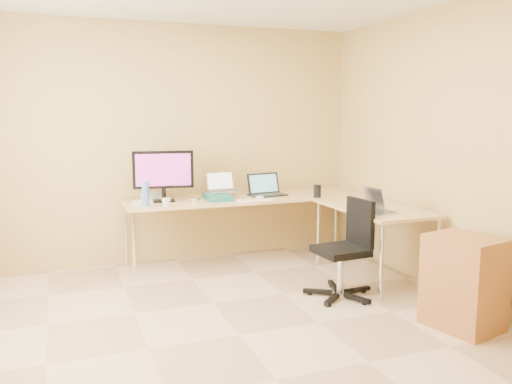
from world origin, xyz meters
name	(u,v)px	position (x,y,z in m)	size (l,w,h in m)	color
floor	(239,335)	(0.00, 0.00, 0.00)	(4.50, 4.50, 0.00)	tan
wall_back	(173,144)	(0.00, 2.25, 1.30)	(4.50, 4.50, 0.00)	tan
wall_front	(461,223)	(0.00, -2.25, 1.30)	(4.50, 4.50, 0.00)	tan
wall_right	(472,154)	(2.10, 0.00, 1.30)	(4.50, 4.50, 0.00)	tan
desk_main	(247,230)	(0.72, 1.85, 0.36)	(2.65, 0.70, 0.73)	tan
desk_return	(373,243)	(1.70, 0.85, 0.36)	(0.70, 1.30, 0.73)	tan
monitor	(163,176)	(-0.18, 1.87, 1.00)	(0.62, 0.20, 0.53)	black
book_stack	(218,197)	(0.38, 1.79, 0.76)	(0.25, 0.34, 0.06)	#145950
laptop_center	(223,182)	(0.48, 1.94, 0.89)	(0.33, 0.25, 0.22)	#B5B5B5
laptop_black	(268,185)	(0.97, 1.86, 0.85)	(0.39, 0.29, 0.25)	black
keyboard	(255,200)	(0.71, 1.55, 0.74)	(0.38, 0.11, 0.02)	white
mouse	(260,197)	(0.81, 1.67, 0.75)	(0.10, 0.06, 0.03)	white
mug	(166,202)	(-0.22, 1.55, 0.77)	(0.09, 0.09, 0.09)	silver
cd_stack	(195,199)	(0.14, 1.81, 0.74)	(0.11, 0.11, 0.03)	#AFAFBD
water_bottle	(146,194)	(-0.40, 1.67, 0.85)	(0.07, 0.07, 0.24)	#456CBC
papers	(143,202)	(-0.40, 1.89, 0.73)	(0.20, 0.28, 0.01)	white
white_box	(151,196)	(-0.28, 2.05, 0.77)	(0.20, 0.14, 0.07)	beige
desk_fan	(164,184)	(-0.14, 2.05, 0.89)	(0.25, 0.25, 0.32)	white
black_cup	(317,191)	(1.43, 1.55, 0.80)	(0.08, 0.08, 0.14)	black
laptop_return	(382,202)	(1.58, 0.53, 0.83)	(0.24, 0.30, 0.20)	#B5B9D4
office_chair	(341,243)	(1.12, 0.48, 0.50)	(0.53, 0.53, 0.89)	black
cabinet	(464,282)	(1.66, -0.46, 0.36)	(0.42, 0.52, 0.72)	olive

